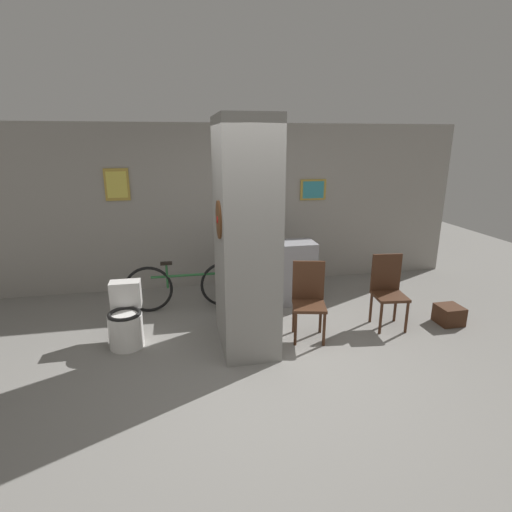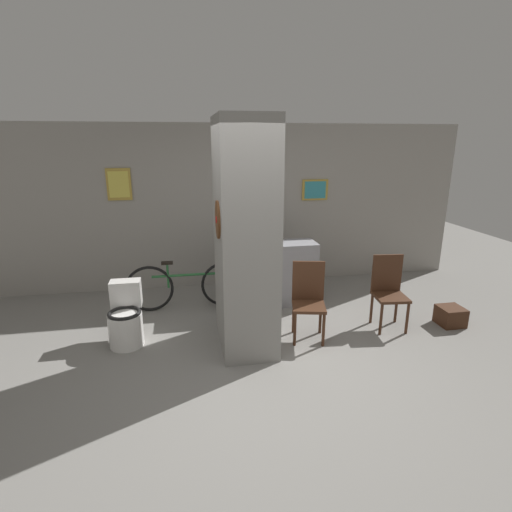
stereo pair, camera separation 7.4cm
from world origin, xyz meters
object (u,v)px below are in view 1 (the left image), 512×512
at_px(bicycle, 187,286).
at_px(bottle_tall, 269,237).
at_px(toilet, 126,320).
at_px(chair_by_doorway, 388,288).
at_px(chair_near_pillar, 309,298).

height_order(bicycle, bottle_tall, bottle_tall).
relative_size(toilet, chair_by_doorway, 0.77).
bearing_deg(chair_near_pillar, bicycle, 154.74).
xyz_separation_m(chair_by_doorway, bicycle, (-2.53, 1.03, -0.16)).
bearing_deg(bottle_tall, bicycle, 176.09).
height_order(chair_by_doorway, bottle_tall, bottle_tall).
relative_size(chair_by_doorway, bicycle, 0.54).
distance_m(toilet, bottle_tall, 2.21).
distance_m(toilet, chair_by_doorway, 3.28).
height_order(toilet, chair_near_pillar, chair_near_pillar).
relative_size(bicycle, bottle_tall, 6.06).
distance_m(chair_near_pillar, chair_by_doorway, 1.11).
relative_size(chair_by_doorway, bottle_tall, 3.30).
bearing_deg(bicycle, chair_by_doorway, -22.22).
relative_size(chair_near_pillar, bicycle, 0.54).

